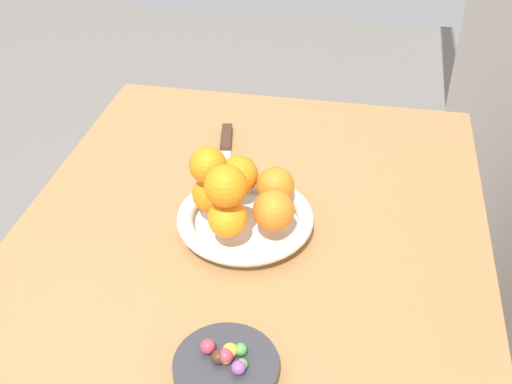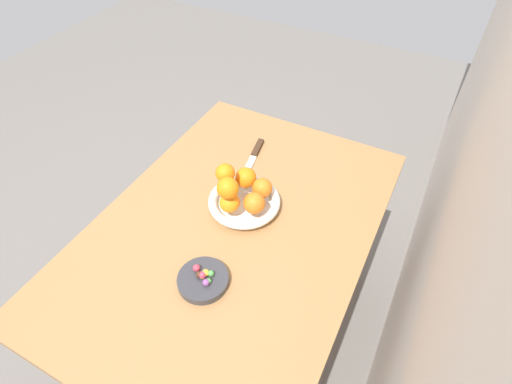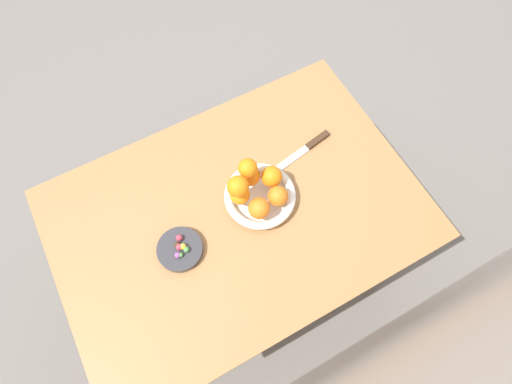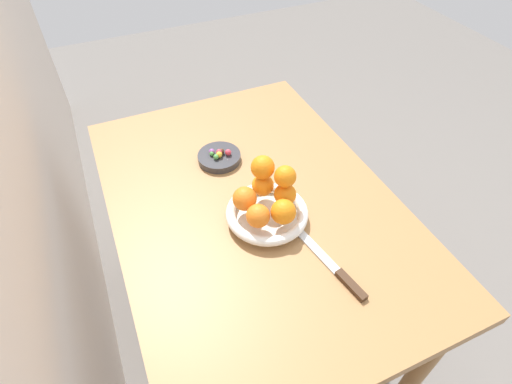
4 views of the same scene
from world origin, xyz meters
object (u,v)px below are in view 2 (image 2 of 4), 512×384
Objects in this scene: orange_6 at (228,188)px; candy_ball_6 at (206,273)px; fruit_bowl at (244,202)px; candy_ball_7 at (211,273)px; orange_0 at (254,203)px; candy_ball_3 at (202,275)px; orange_1 at (262,188)px; candy_ball_0 at (209,281)px; orange_3 at (228,186)px; orange_5 at (225,173)px; candy_ball_5 at (199,275)px; orange_4 at (230,203)px; knife at (252,159)px; orange_2 at (246,178)px; dining_table at (234,244)px; candy_ball_2 at (206,282)px; candy_ball_4 at (203,276)px; candy_ball_1 at (197,268)px.

orange_6 is 0.24m from candy_ball_6.
fruit_bowl is 0.27m from candy_ball_7.
orange_0 is 3.21× the size of candy_ball_3.
orange_1 is 4.19× the size of candy_ball_0.
orange_5 reaches higher than orange_3.
orange_0 is at bearing 79.28° from orange_5.
orange_0 reaches higher than candy_ball_5.
candy_ball_0 is at bearing 16.51° from candy_ball_7.
orange_4 is at bearing -168.22° from candy_ball_3.
orange_1 is 0.23× the size of knife.
candy_ball_5 is 0.02m from candy_ball_6.
orange_4 is 3.08× the size of candy_ball_6.
orange_0 is 0.11m from orange_2.
dining_table is at bearing 16.97° from knife.
candy_ball_5 is (0.33, 0.04, -0.04)m from orange_2.
orange_0 is 3.83× the size of candy_ball_7.
orange_0 is 0.11m from orange_3.
orange_3 is (0.04, -0.10, -0.00)m from orange_1.
orange_0 is 0.27m from candy_ball_2.
orange_6 is 0.24× the size of knife.
orange_1 is at bearing 150.00° from orange_6.
orange_6 reaches higher than candy_ball_0.
orange_3 is 4.09× the size of candy_ball_0.
orange_1 is 0.10m from orange_3.
orange_3 is 0.28m from candy_ball_7.
candy_ball_6 is at bearing -146.19° from candy_ball_2.
candy_ball_4 is (0.32, -0.01, -0.04)m from orange_1.
orange_2 is at bearing -138.84° from orange_0.
orange_0 is at bearing 175.77° from candy_ball_3.
orange_5 is 3.93× the size of candy_ball_0.
dining_table is at bearing -175.17° from candy_ball_5.
orange_6 is (0.11, 0.01, 0.06)m from orange_2.
orange_4 reaches higher than candy_ball_7.
candy_ball_6 is (0.00, 0.03, -0.00)m from candy_ball_1.
orange_2 reaches higher than candy_ball_0.
orange_0 is at bearing 175.90° from candy_ball_4.
dining_table is 56.87× the size of candy_ball_1.
candy_ball_4 is 1.08× the size of candy_ball_7.
candy_ball_3 is (0.33, 0.05, -0.04)m from orange_2.
candy_ball_5 is (-0.01, -0.03, 0.00)m from candy_ball_2.
candy_ball_5 is at bearing 12.10° from knife.
orange_3 is at bearing -158.91° from candy_ball_7.
orange_4 is at bearing 172.08° from orange_6.
candy_ball_2 is 1.08× the size of candy_ball_7.
orange_6 reaches higher than candy_ball_3.
orange_5 is 0.25m from knife.
orange_2 is at bearing -157.56° from fruit_bowl.
candy_ball_4 is at bearing -4.10° from orange_0.
orange_6 is 0.30m from knife.
orange_4 is 0.25m from candy_ball_2.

